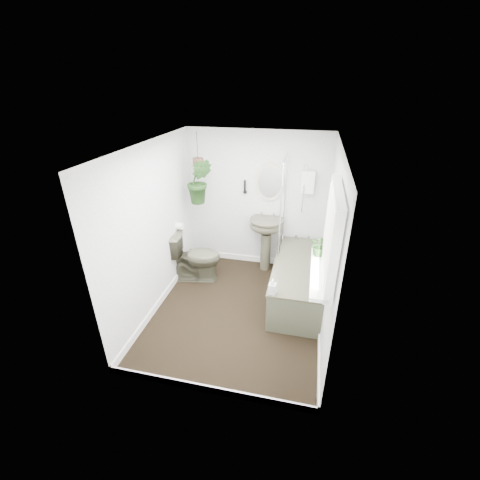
# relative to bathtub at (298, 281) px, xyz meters

# --- Properties ---
(floor) EXTENTS (2.30, 2.80, 0.02)m
(floor) POSITION_rel_bathtub_xyz_m (-0.80, -0.50, -0.30)
(floor) COLOR black
(floor) RESTS_ON ground
(ceiling) EXTENTS (2.30, 2.80, 0.02)m
(ceiling) POSITION_rel_bathtub_xyz_m (-0.80, -0.50, 2.02)
(ceiling) COLOR white
(ceiling) RESTS_ON ground
(wall_back) EXTENTS (2.30, 0.02, 2.30)m
(wall_back) POSITION_rel_bathtub_xyz_m (-0.80, 0.91, 0.86)
(wall_back) COLOR silver
(wall_back) RESTS_ON ground
(wall_front) EXTENTS (2.30, 0.02, 2.30)m
(wall_front) POSITION_rel_bathtub_xyz_m (-0.80, -1.91, 0.86)
(wall_front) COLOR silver
(wall_front) RESTS_ON ground
(wall_left) EXTENTS (0.02, 2.80, 2.30)m
(wall_left) POSITION_rel_bathtub_xyz_m (-1.96, -0.50, 0.86)
(wall_left) COLOR silver
(wall_left) RESTS_ON ground
(wall_right) EXTENTS (0.02, 2.80, 2.30)m
(wall_right) POSITION_rel_bathtub_xyz_m (0.36, -0.50, 0.86)
(wall_right) COLOR silver
(wall_right) RESTS_ON ground
(skirting) EXTENTS (2.30, 2.80, 0.10)m
(skirting) POSITION_rel_bathtub_xyz_m (-0.80, -0.50, -0.24)
(skirting) COLOR white
(skirting) RESTS_ON floor
(bathtub) EXTENTS (0.72, 1.72, 0.58)m
(bathtub) POSITION_rel_bathtub_xyz_m (0.00, 0.00, 0.00)
(bathtub) COLOR #444332
(bathtub) RESTS_ON floor
(bath_screen) EXTENTS (0.04, 0.72, 1.40)m
(bath_screen) POSITION_rel_bathtub_xyz_m (-0.33, 0.49, 0.99)
(bath_screen) COLOR silver
(bath_screen) RESTS_ON bathtub
(shower_box) EXTENTS (0.20, 0.10, 0.35)m
(shower_box) POSITION_rel_bathtub_xyz_m (0.00, 0.84, 1.26)
(shower_box) COLOR white
(shower_box) RESTS_ON wall_back
(oval_mirror) EXTENTS (0.46, 0.03, 0.62)m
(oval_mirror) POSITION_rel_bathtub_xyz_m (-0.59, 0.87, 1.21)
(oval_mirror) COLOR #BAB49F
(oval_mirror) RESTS_ON wall_back
(wall_sconce) EXTENTS (0.04, 0.04, 0.22)m
(wall_sconce) POSITION_rel_bathtub_xyz_m (-0.99, 0.86, 1.11)
(wall_sconce) COLOR black
(wall_sconce) RESTS_ON wall_back
(toilet_roll_holder) EXTENTS (0.11, 0.11, 0.11)m
(toilet_roll_holder) POSITION_rel_bathtub_xyz_m (-1.90, 0.20, 0.61)
(toilet_roll_holder) COLOR white
(toilet_roll_holder) RESTS_ON wall_left
(window_recess) EXTENTS (0.08, 1.00, 0.90)m
(window_recess) POSITION_rel_bathtub_xyz_m (0.29, -1.20, 1.36)
(window_recess) COLOR white
(window_recess) RESTS_ON wall_right
(window_sill) EXTENTS (0.18, 1.00, 0.04)m
(window_sill) POSITION_rel_bathtub_xyz_m (0.22, -1.20, 0.94)
(window_sill) COLOR white
(window_sill) RESTS_ON wall_right
(window_blinds) EXTENTS (0.01, 0.86, 0.76)m
(window_blinds) POSITION_rel_bathtub_xyz_m (0.24, -1.20, 1.36)
(window_blinds) COLOR white
(window_blinds) RESTS_ON wall_right
(toilet) EXTENTS (0.87, 0.59, 0.82)m
(toilet) POSITION_rel_bathtub_xyz_m (-1.65, 0.15, 0.12)
(toilet) COLOR #444332
(toilet) RESTS_ON floor
(pedestal_sink) EXTENTS (0.62, 0.56, 0.94)m
(pedestal_sink) POSITION_rel_bathtub_xyz_m (-0.59, 0.71, 0.18)
(pedestal_sink) COLOR #444332
(pedestal_sink) RESTS_ON floor
(sill_plant) EXTENTS (0.27, 0.25, 0.24)m
(sill_plant) POSITION_rel_bathtub_xyz_m (0.21, -0.90, 1.08)
(sill_plant) COLOR black
(sill_plant) RESTS_ON window_sill
(hanging_plant) EXTENTS (0.44, 0.38, 0.70)m
(hanging_plant) POSITION_rel_bathtub_xyz_m (-1.62, 0.45, 1.28)
(hanging_plant) COLOR black
(hanging_plant) RESTS_ON ceiling
(soap_bottle) EXTENTS (0.10, 0.10, 0.21)m
(soap_bottle) POSITION_rel_bathtub_xyz_m (-0.29, -0.79, 0.39)
(soap_bottle) COLOR black
(soap_bottle) RESTS_ON bathtub
(hanging_pot) EXTENTS (0.16, 0.16, 0.12)m
(hanging_pot) POSITION_rel_bathtub_xyz_m (-1.62, 0.45, 1.57)
(hanging_pot) COLOR #4A3024
(hanging_pot) RESTS_ON ceiling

